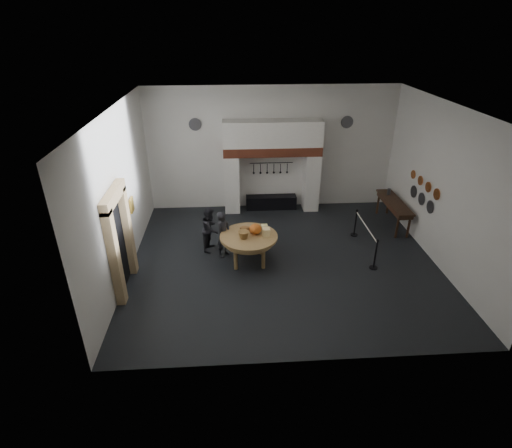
{
  "coord_description": "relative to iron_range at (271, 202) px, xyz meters",
  "views": [
    {
      "loc": [
        -1.48,
        -10.13,
        6.5
      ],
      "look_at": [
        -0.83,
        -0.18,
        1.35
      ],
      "focal_mm": 28.0,
      "sensor_mm": 36.0,
      "label": 1
    }
  ],
  "objects": [
    {
      "name": "visitor_near",
      "position": [
        -1.78,
        -3.31,
        0.48
      ],
      "size": [
        0.6,
        0.63,
        1.46
      ],
      "primitive_type": "imported",
      "rotation": [
        0.0,
        0.0,
        0.93
      ],
      "color": "black",
      "rests_on": "floor"
    },
    {
      "name": "visitor_far",
      "position": [
        -2.18,
        -2.91,
        0.47
      ],
      "size": [
        0.71,
        0.81,
        1.43
      ],
      "primitive_type": "imported",
      "rotation": [
        0.0,
        0.0,
        1.3
      ],
      "color": "black",
      "rests_on": "floor"
    },
    {
      "name": "wall_right",
      "position": [
        4.5,
        -3.72,
        2.0
      ],
      "size": [
        0.02,
        8.0,
        4.5
      ],
      "primitive_type": "cube",
      "color": "silver",
      "rests_on": "floor"
    },
    {
      "name": "pumpkin",
      "position": [
        -0.83,
        -3.6,
        0.78
      ],
      "size": [
        0.36,
        0.36,
        0.31
      ],
      "primitive_type": "ellipsoid",
      "color": "orange",
      "rests_on": "work_table"
    },
    {
      "name": "pewter_plate_back_right",
      "position": [
        2.7,
        0.24,
        2.95
      ],
      "size": [
        0.44,
        0.03,
        0.44
      ],
      "primitive_type": "cylinder",
      "rotation": [
        1.57,
        0.0,
        0.0
      ],
      "color": "#4C4C51",
      "rests_on": "wall_back"
    },
    {
      "name": "pewter_plate_back_left",
      "position": [
        -2.7,
        0.24,
        2.95
      ],
      "size": [
        0.44,
        0.03,
        0.44
      ],
      "primitive_type": "cylinder",
      "rotation": [
        1.57,
        0.0,
        0.0
      ],
      "color": "#4C4C51",
      "rests_on": "wall_back"
    },
    {
      "name": "pewter_plate_right",
      "position": [
        4.46,
        -2.12,
        1.2
      ],
      "size": [
        0.03,
        0.4,
        0.4
      ],
      "primitive_type": "cylinder",
      "rotation": [
        0.0,
        1.57,
        0.0
      ],
      "color": "#4C4C51",
      "rests_on": "wall_right"
    },
    {
      "name": "hearth_brick_band",
      "position": [
        0.0,
        -0.07,
        2.06
      ],
      "size": [
        3.5,
        0.72,
        0.32
      ],
      "primitive_type": "cube",
      "color": "#9E442B",
      "rests_on": "chimney_pier_left"
    },
    {
      "name": "pewter_jug",
      "position": [
        4.1,
        -1.05,
        0.76
      ],
      "size": [
        0.12,
        0.12,
        0.22
      ],
      "primitive_type": "cylinder",
      "color": "#47484C",
      "rests_on": "side_table"
    },
    {
      "name": "wicker_basket",
      "position": [
        -1.18,
        -3.85,
        0.73
      ],
      "size": [
        0.41,
        0.41,
        0.22
      ],
      "primitive_type": "cone",
      "rotation": [
        3.14,
        0.0,
        -0.35
      ],
      "color": "olive",
      "rests_on": "work_table"
    },
    {
      "name": "wall_left",
      "position": [
        -4.5,
        -3.72,
        2.0
      ],
      "size": [
        0.02,
        8.0,
        4.5
      ],
      "primitive_type": "cube",
      "color": "silver",
      "rests_on": "floor"
    },
    {
      "name": "copper_pan_c",
      "position": [
        4.46,
        -2.42,
        1.7
      ],
      "size": [
        0.03,
        0.3,
        0.3
      ],
      "primitive_type": "cylinder",
      "rotation": [
        0.0,
        1.57,
        0.0
      ],
      "color": "#C6662D",
      "rests_on": "wall_right"
    },
    {
      "name": "wall_front",
      "position": [
        0.0,
        -7.72,
        2.0
      ],
      "size": [
        9.0,
        0.02,
        4.5
      ],
      "primitive_type": "cube",
      "color": "silver",
      "rests_on": "floor"
    },
    {
      "name": "barrier_post_far",
      "position": [
        2.58,
        -2.33,
        0.2
      ],
      "size": [
        0.05,
        0.05,
        0.9
      ],
      "primitive_type": "cylinder",
      "color": "black",
      "rests_on": "floor"
    },
    {
      "name": "door_recess",
      "position": [
        -4.47,
        -4.72,
        1.0
      ],
      "size": [
        0.04,
        1.1,
        2.5
      ],
      "primitive_type": "cube",
      "color": "black",
      "rests_on": "floor"
    },
    {
      "name": "door_lintel",
      "position": [
        -4.38,
        -4.72,
        2.4
      ],
      "size": [
        0.22,
        1.7,
        0.3
      ],
      "primitive_type": "cube",
      "color": "tan",
      "rests_on": "door_jamb_near"
    },
    {
      "name": "ceiling",
      "position": [
        0.0,
        -3.72,
        4.25
      ],
      "size": [
        9.0,
        8.0,
        0.02
      ],
      "primitive_type": "cube",
      "color": "silver",
      "rests_on": "wall_back"
    },
    {
      "name": "cheese_block_small",
      "position": [
        -0.55,
        -3.45,
        0.72
      ],
      "size": [
        0.18,
        0.18,
        0.2
      ],
      "primitive_type": "cube",
      "color": "#FDF197",
      "rests_on": "work_table"
    },
    {
      "name": "pewter_plate_mid",
      "position": [
        4.46,
        -2.72,
        1.2
      ],
      "size": [
        0.03,
        0.4,
        0.4
      ],
      "primitive_type": "cylinder",
      "rotation": [
        0.0,
        1.57,
        0.0
      ],
      "color": "#4C4C51",
      "rests_on": "wall_right"
    },
    {
      "name": "barrier_rope",
      "position": [
        2.58,
        -3.33,
        0.6
      ],
      "size": [
        0.04,
        2.0,
        0.04
      ],
      "primitive_type": "cylinder",
      "rotation": [
        1.57,
        0.0,
        0.0
      ],
      "color": "silver",
      "rests_on": "barrier_post_near"
    },
    {
      "name": "barrier_post_near",
      "position": [
        2.58,
        -4.33,
        0.2
      ],
      "size": [
        0.05,
        0.05,
        0.9
      ],
      "primitive_type": "cylinder",
      "color": "black",
      "rests_on": "floor"
    },
    {
      "name": "door_jamb_far",
      "position": [
        -4.38,
        -4.02,
        1.05
      ],
      "size": [
        0.22,
        0.3,
        2.6
      ],
      "primitive_type": "cube",
      "color": "tan",
      "rests_on": "floor"
    },
    {
      "name": "chimney_hood",
      "position": [
        0.0,
        -0.07,
        2.67
      ],
      "size": [
        3.5,
        0.7,
        0.9
      ],
      "primitive_type": "cube",
      "color": "silver",
      "rests_on": "hearth_brick_band"
    },
    {
      "name": "copper_pan_b",
      "position": [
        4.46,
        -2.97,
        1.7
      ],
      "size": [
        0.03,
        0.32,
        0.32
      ],
      "primitive_type": "cylinder",
      "rotation": [
        0.0,
        1.57,
        0.0
      ],
      "color": "#C6662D",
      "rests_on": "wall_right"
    },
    {
      "name": "wall_plaque",
      "position": [
        -4.45,
        -2.92,
        1.35
      ],
      "size": [
        0.05,
        0.34,
        0.44
      ],
      "primitive_type": "cube",
      "color": "gold",
      "rests_on": "wall_left"
    },
    {
      "name": "work_table",
      "position": [
        -1.03,
        -3.7,
        0.59
      ],
      "size": [
        2.16,
        2.16,
        0.07
      ],
      "primitive_type": "cylinder",
      "rotation": [
        0.0,
        0.0,
        -0.35
      ],
      "color": "tan",
      "rests_on": "floor"
    },
    {
      "name": "bread_loaf",
      "position": [
        -1.13,
        -3.35,
        0.69
      ],
      "size": [
        0.31,
        0.18,
        0.13
      ],
      "primitive_type": "ellipsoid",
      "color": "#956235",
      "rests_on": "work_table"
    },
    {
      "name": "chimney_pier_left",
      "position": [
        -1.48,
        -0.07,
        0.82
      ],
      "size": [
        0.55,
        0.7,
        2.15
      ],
      "primitive_type": "cube",
      "color": "silver",
      "rests_on": "floor"
    },
    {
      "name": "pewter_plate_left",
      "position": [
        4.46,
        -3.32,
        1.2
      ],
      "size": [
        0.03,
        0.4,
        0.4
      ],
      "primitive_type": "cylinder",
      "rotation": [
        0.0,
        1.57,
        0.0
      ],
      "color": "#4C4C51",
      "rests_on": "wall_right"
    },
    {
      "name": "cheese_block_big",
      "position": [
        -0.53,
        -3.75,
        0.74
      ],
      "size": [
        0.22,
        0.22,
        0.24
      ],
      "primitive_type": "cube",
      "color": "#FFE198",
      "rests_on": "work_table"
    },
    {
      "name": "wall_back",
      "position": [
        0.0,
        0.28,
        2.0
      ],
      "size": [
        9.0,
        0.02,
        4.5
      ],
      "primitive_type": "cube",
      "color": "silver",
      "rests_on": "floor"
    },
    {
      "name": "copper_pan_a",
      "position": [
        4.46,
        -3.52,
        1.7
      ],
      "size": [
        0.03,
        0.34,
        0.34
      ],
      "primitive_type": "cylinder",
      "rotation": [
        0.0,
        1.57,
        0.0
      ],
      "color": "#C6662D",
      "rests_on": "wall_right"
    },
    {
      "name": "chimney_pier_right",
      "position": [
        1.48,
        -0.07,
        0.82
      ],
      "size": [
        0.55,
        0.7,
        2.15
      ],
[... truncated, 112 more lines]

